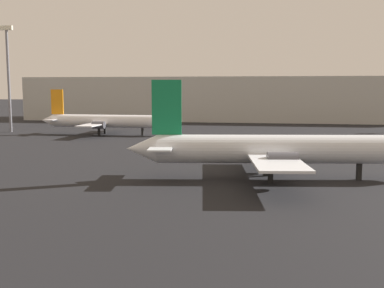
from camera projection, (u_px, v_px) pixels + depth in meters
The scene contains 4 objects.
airplane_distant at pixel (277, 149), 42.12m from camera, with size 28.17×19.59×9.05m.
airplane_far_right at pixel (106, 121), 82.29m from camera, with size 25.20×16.34×8.03m.
light_mast_left at pixel (8, 73), 86.45m from camera, with size 2.40×0.50×19.69m.
terminal_building at pixel (220, 99), 120.63m from camera, with size 99.45×20.16×10.98m, color #B7B7B2.
Camera 1 is at (4.22, -8.92, 8.34)m, focal length 43.46 mm.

